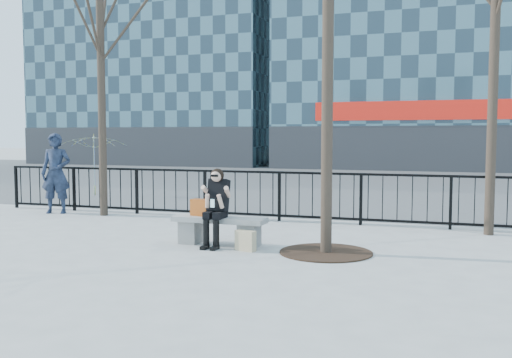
% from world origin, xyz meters
% --- Properties ---
extents(ground, '(120.00, 120.00, 0.00)m').
position_xyz_m(ground, '(0.00, 0.00, 0.00)').
color(ground, gray).
rests_on(ground, ground).
extents(street_surface, '(60.00, 23.00, 0.01)m').
position_xyz_m(street_surface, '(0.00, 15.00, 0.00)').
color(street_surface, '#474747').
rests_on(street_surface, ground).
extents(railing, '(14.00, 0.06, 1.10)m').
position_xyz_m(railing, '(0.00, 3.00, 0.55)').
color(railing, black).
rests_on(railing, ground).
extents(tree_left, '(2.80, 2.80, 6.50)m').
position_xyz_m(tree_left, '(-4.00, 2.50, 4.86)').
color(tree_left, black).
rests_on(tree_left, ground).
extents(tree_grate, '(1.50, 1.50, 0.02)m').
position_xyz_m(tree_grate, '(1.90, -0.10, 0.01)').
color(tree_grate, black).
rests_on(tree_grate, ground).
extents(bench_main, '(1.65, 0.46, 0.49)m').
position_xyz_m(bench_main, '(0.00, 0.00, 0.30)').
color(bench_main, slate).
rests_on(bench_main, ground).
extents(seated_woman, '(0.50, 0.64, 1.34)m').
position_xyz_m(seated_woman, '(0.00, -0.16, 0.67)').
color(seated_woman, black).
rests_on(seated_woman, ground).
extents(handbag, '(0.38, 0.25, 0.29)m').
position_xyz_m(handbag, '(-0.36, 0.02, 0.64)').
color(handbag, '#A64814').
rests_on(handbag, bench_main).
extents(shopping_bag, '(0.38, 0.23, 0.34)m').
position_xyz_m(shopping_bag, '(0.60, -0.33, 0.17)').
color(shopping_bag, beige).
rests_on(shopping_bag, ground).
extents(standing_man, '(0.83, 0.67, 1.96)m').
position_xyz_m(standing_man, '(-5.31, 2.45, 0.98)').
color(standing_man, black).
rests_on(standing_man, ground).
extents(vendor_umbrella, '(2.29, 2.33, 1.95)m').
position_xyz_m(vendor_umbrella, '(-6.84, 6.21, 0.97)').
color(vendor_umbrella, yellow).
rests_on(vendor_umbrella, ground).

